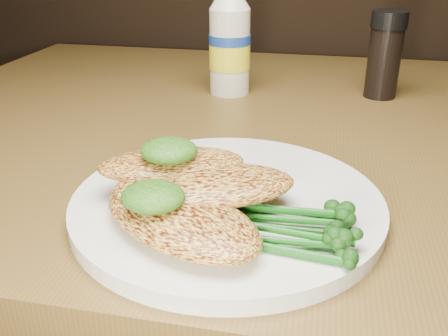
% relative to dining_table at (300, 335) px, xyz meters
% --- Properties ---
extents(dining_table, '(1.20, 0.80, 0.75)m').
position_rel_dining_table_xyz_m(dining_table, '(0.00, 0.00, 0.00)').
color(dining_table, '#553B19').
rests_on(dining_table, floor).
extents(plate, '(0.28, 0.28, 0.01)m').
position_rel_dining_table_xyz_m(plate, '(-0.07, -0.25, 0.38)').
color(plate, white).
rests_on(plate, dining_table).
extents(chicken_front, '(0.17, 0.15, 0.02)m').
position_rel_dining_table_xyz_m(chicken_front, '(-0.10, -0.32, 0.40)').
color(chicken_front, gold).
rests_on(chicken_front, plate).
extents(chicken_mid, '(0.17, 0.12, 0.02)m').
position_rel_dining_table_xyz_m(chicken_mid, '(-0.09, -0.27, 0.41)').
color(chicken_mid, gold).
rests_on(chicken_mid, plate).
extents(chicken_back, '(0.14, 0.11, 0.02)m').
position_rel_dining_table_xyz_m(chicken_back, '(-0.12, -0.25, 0.42)').
color(chicken_back, gold).
rests_on(chicken_back, plate).
extents(pesto_front, '(0.06, 0.05, 0.02)m').
position_rel_dining_table_xyz_m(pesto_front, '(-0.12, -0.32, 0.42)').
color(pesto_front, '#093708').
rests_on(pesto_front, chicken_front).
extents(pesto_back, '(0.06, 0.05, 0.02)m').
position_rel_dining_table_xyz_m(pesto_back, '(-0.12, -0.26, 0.43)').
color(pesto_back, '#093708').
rests_on(pesto_back, chicken_back).
extents(broccolini_bundle, '(0.15, 0.13, 0.02)m').
position_rel_dining_table_xyz_m(broccolini_bundle, '(-0.02, -0.30, 0.40)').
color(broccolini_bundle, '#125111').
rests_on(broccolini_bundle, plate).
extents(mayo_bottle, '(0.08, 0.08, 0.18)m').
position_rel_dining_table_xyz_m(mayo_bottle, '(-0.14, 0.11, 0.46)').
color(mayo_bottle, '#EEEACA').
rests_on(mayo_bottle, dining_table).
extents(pepper_grinder, '(0.06, 0.06, 0.13)m').
position_rel_dining_table_xyz_m(pepper_grinder, '(0.09, 0.13, 0.44)').
color(pepper_grinder, black).
rests_on(pepper_grinder, dining_table).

